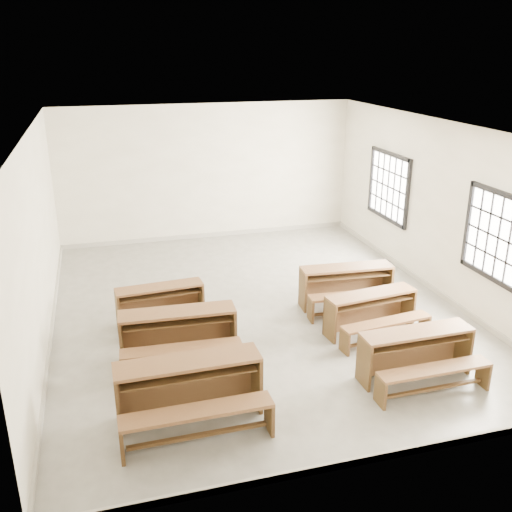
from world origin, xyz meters
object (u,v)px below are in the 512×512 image
object	(u,v)px
desk_set_0	(190,387)
desk_set_4	(372,310)
desk_set_5	(347,284)
desk_set_1	(178,332)
desk_set_2	(161,302)
desk_set_3	(417,352)

from	to	relation	value
desk_set_0	desk_set_4	distance (m)	3.56
desk_set_5	desk_set_1	bearing A→B (deg)	-157.77
desk_set_1	desk_set_4	xyz separation A→B (m)	(3.14, -0.01, -0.05)
desk_set_2	desk_set_0	bearing A→B (deg)	-93.68
desk_set_3	desk_set_4	size ratio (longest dim) A/B	1.01
desk_set_3	desk_set_4	xyz separation A→B (m)	(0.02, 1.42, -0.02)
desk_set_2	desk_set_3	world-z (taller)	desk_set_3
desk_set_0	desk_set_2	size ratio (longest dim) A/B	1.20
desk_set_0	desk_set_1	size ratio (longest dim) A/B	1.03
desk_set_2	desk_set_4	size ratio (longest dim) A/B	0.94
desk_set_1	desk_set_3	bearing A→B (deg)	-21.59
desk_set_0	desk_set_2	world-z (taller)	desk_set_0
desk_set_1	desk_set_2	world-z (taller)	desk_set_1
desk_set_1	desk_set_0	bearing A→B (deg)	-90.17
desk_set_2	desk_set_1	bearing A→B (deg)	-89.20
desk_set_2	desk_set_3	distance (m)	4.22
desk_set_0	desk_set_1	distance (m)	1.51
desk_set_0	desk_set_3	xyz separation A→B (m)	(3.21, 0.08, -0.05)
desk_set_1	desk_set_2	distance (m)	1.28
desk_set_0	desk_set_3	distance (m)	3.21
desk_set_0	desk_set_5	world-z (taller)	desk_set_0
desk_set_0	desk_set_2	xyz separation A→B (m)	(-0.03, 2.78, -0.09)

